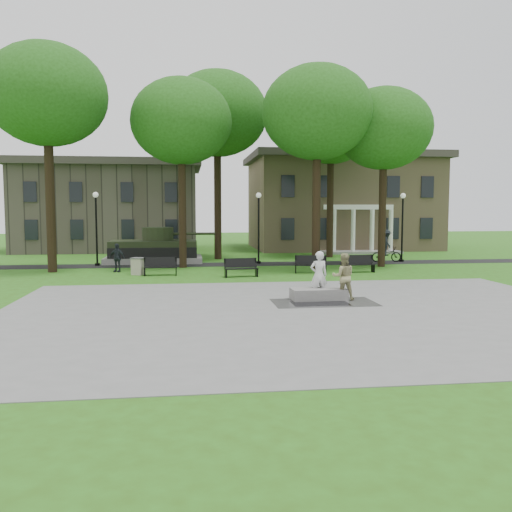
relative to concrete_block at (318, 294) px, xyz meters
The scene contains 27 objects.
ground 2.59m from the concrete_block, 112.47° to the left, with size 120.00×120.00×0.00m, color #2D5514.
plaza 2.80m from the concrete_block, 110.68° to the right, with size 22.00×16.00×0.02m, color gray.
footpath 14.42m from the concrete_block, 93.92° to the left, with size 44.00×2.60×0.01m, color black.
building_right 30.06m from the concrete_block, 72.38° to the left, with size 17.00×12.00×8.60m.
building_left 31.45m from the concrete_block, 112.54° to the left, with size 15.00×10.00×7.20m, color #4C443D.
tree_0 19.85m from the concrete_block, 138.76° to the left, with size 6.80×6.80×12.97m.
tree_1 16.49m from the concrete_block, 113.07° to the left, with size 6.20×6.20×11.63m.
tree_2 14.39m from the concrete_block, 77.00° to the left, with size 6.60×6.60×12.16m.
tree_3 16.13m from the concrete_block, 59.46° to the left, with size 6.00×6.00×11.19m.
tree_4 21.21m from the concrete_block, 99.23° to the left, with size 7.20×7.20×13.50m.
tree_5 21.81m from the concrete_block, 73.73° to the left, with size 6.40×6.40×12.44m.
lamp_left 18.52m from the concrete_block, 126.80° to the left, with size 0.36×0.36×4.73m.
lamp_mid 14.91m from the concrete_block, 91.90° to the left, with size 0.36×0.36×4.73m.
lamp_right 17.68m from the concrete_block, 57.06° to the left, with size 0.36×0.36×4.73m.
tank_monument 18.01m from the concrete_block, 114.43° to the left, with size 7.45×3.40×2.40m.
puddle 0.95m from the concrete_block, 99.27° to the right, with size 2.20×1.20×0.00m, color black.
concrete_block is the anchor object (origin of this frame).
skateboard 0.29m from the concrete_block, 55.94° to the left, with size 0.78×0.20×0.07m, color brown.
skateboarder 0.78m from the concrete_block, 75.21° to the left, with size 0.71×0.46×1.94m, color silver.
friend_watching 1.21m from the concrete_block, 12.84° to the right, with size 0.91×0.71×1.88m, color #969061.
pedestrian_walker 14.38m from the concrete_block, 130.19° to the left, with size 0.97×0.41×1.66m, color #21262C.
cyclist 16.83m from the concrete_block, 60.13° to the left, with size 2.08×1.19×2.24m.
park_bench_0 11.24m from the concrete_block, 126.55° to the left, with size 1.81×0.56×1.00m.
park_bench_1 8.15m from the concrete_block, 106.73° to the left, with size 1.84×0.75×1.00m.
park_bench_2 9.23m from the concrete_block, 79.04° to the left, with size 1.85×0.88×1.00m.
park_bench_3 10.13m from the concrete_block, 63.02° to the left, with size 1.82×0.62×1.00m.
trash_bin 12.32m from the concrete_block, 130.11° to the left, with size 0.86×0.86×0.96m.
Camera 1 is at (-4.24, -23.43, 3.66)m, focal length 38.00 mm.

